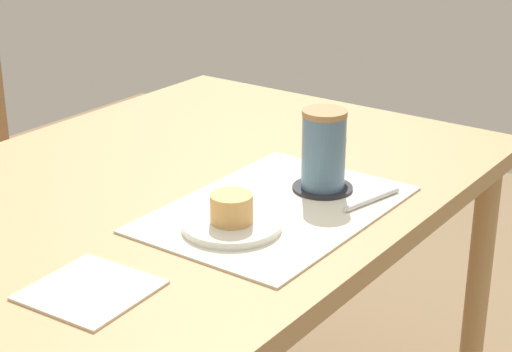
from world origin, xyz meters
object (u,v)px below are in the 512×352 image
pastry (232,208)px  coffee_mug (324,149)px  pastry_plate (232,225)px  dining_table (188,217)px

pastry → coffee_mug: (0.22, -0.03, 0.04)m
pastry_plate → coffee_mug: (0.22, -0.03, 0.07)m
pastry → coffee_mug: 0.22m
pastry → coffee_mug: size_ratio=0.48×
coffee_mug → pastry_plate: bearing=172.6°
pastry_plate → dining_table: bearing=56.6°
dining_table → pastry: pastry is taller
dining_table → coffee_mug: (0.09, -0.23, 0.15)m
dining_table → pastry: size_ratio=17.24×
pastry_plate → pastry: (0.00, -0.00, 0.03)m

